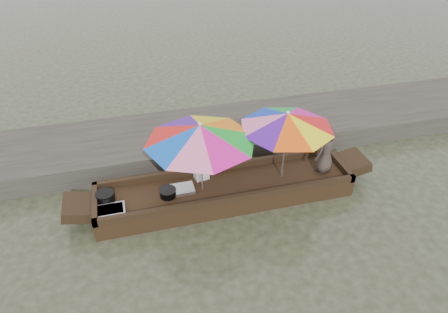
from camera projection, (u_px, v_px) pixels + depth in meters
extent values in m
plane|color=#282D1A|center=(225.00, 198.00, 8.43)|extent=(80.00, 80.00, 0.00)
cube|color=#2D2B26|center=(203.00, 136.00, 10.04)|extent=(22.00, 2.20, 0.50)
cube|color=black|center=(225.00, 192.00, 8.33)|extent=(5.27, 1.20, 0.35)
cylinder|color=black|center=(105.00, 197.00, 7.77)|extent=(0.36, 0.36, 0.19)
cube|color=silver|center=(111.00, 211.00, 7.51)|extent=(0.54, 0.38, 0.09)
cube|color=silver|center=(181.00, 189.00, 8.07)|extent=(0.54, 0.37, 0.06)
cylinder|color=black|center=(168.00, 193.00, 7.90)|extent=(0.32, 0.32, 0.15)
cube|color=silver|center=(201.00, 173.00, 8.36)|extent=(0.32, 0.27, 0.26)
imported|color=#3A302A|center=(326.00, 149.00, 8.36)|extent=(0.63, 0.55, 1.07)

